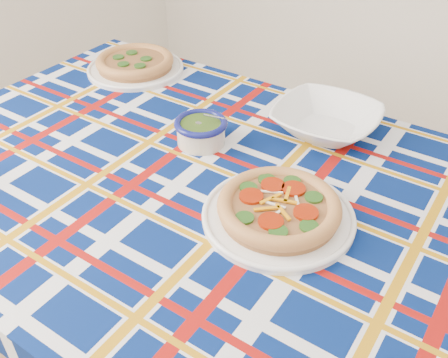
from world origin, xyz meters
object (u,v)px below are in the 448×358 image
Objects in this scene: dining_table at (220,214)px; serving_bowl at (326,120)px; pesto_bowl at (201,129)px; main_focaccia_plate at (279,207)px.

serving_bowl is (0.09, 0.36, 0.11)m from dining_table.
dining_table is 0.23m from pesto_bowl.
pesto_bowl reaches higher than main_focaccia_plate.
main_focaccia_plate is at bearing -7.73° from dining_table.
pesto_bowl is (-0.31, 0.14, 0.01)m from main_focaccia_plate.
main_focaccia_plate reaches higher than dining_table.
main_focaccia_plate is 0.34m from pesto_bowl.
pesto_bowl is at bearing 138.48° from dining_table.
serving_bowl is at bearing 101.74° from main_focaccia_plate.
dining_table is at bearing -39.85° from pesto_bowl.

